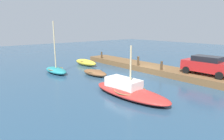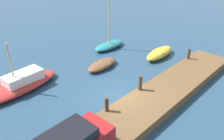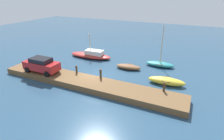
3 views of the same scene
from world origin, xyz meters
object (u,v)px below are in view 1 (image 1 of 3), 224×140
Objects in this scene: rowboat_yellow at (86,62)px; mooring_post_mid_east at (102,55)px; sailboat_red at (129,90)px; rowboat_brown at (95,73)px; rowboat_teal at (56,70)px; mooring_post_mid_west at (138,61)px; parked_car at (207,65)px; mooring_post_west at (161,66)px.

mooring_post_mid_east is (0.17, -2.68, 0.66)m from rowboat_yellow.
rowboat_brown is at bearing -18.07° from sailboat_red.
mooring_post_mid_west is at bearing -123.88° from rowboat_teal.
rowboat_brown is at bearing -144.67° from rowboat_teal.
rowboat_yellow is 5.08m from rowboat_teal.
parked_car reaches higher than mooring_post_mid_west.
rowboat_teal is 7.73m from mooring_post_mid_east.
sailboat_red is 13.59m from mooring_post_mid_east.
mooring_post_mid_west is (5.17, -6.65, 0.68)m from sailboat_red.
mooring_post_west is (-4.45, -4.92, 0.75)m from rowboat_brown.
mooring_post_mid_west reaches higher than rowboat_brown.
parked_car is (-6.86, -1.43, 0.37)m from mooring_post_mid_west.
rowboat_brown is 5.17m from mooring_post_mid_west.
rowboat_yellow is at bearing 22.41° from mooring_post_mid_west.
rowboat_teal reaches higher than mooring_post_mid_west.
rowboat_teal is at bearing 43.28° from mooring_post_west.
mooring_post_west is (-7.95, -7.48, 0.68)m from rowboat_teal.
rowboat_yellow is at bearing -27.94° from rowboat_brown.
mooring_post_mid_west reaches higher than rowboat_yellow.
mooring_post_west is at bearing -136.57° from rowboat_brown.
rowboat_teal is 8.95m from mooring_post_mid_west.
sailboat_red is 7.49× the size of mooring_post_west.
parked_car is at bearing -165.85° from rowboat_yellow.
mooring_post_west is 0.86× the size of mooring_post_mid_west.
rowboat_brown is 3.22× the size of mooring_post_mid_west.
mooring_post_mid_west is 6.67m from mooring_post_mid_east.
rowboat_brown is at bearing 36.54° from parked_car.
rowboat_yellow is at bearing 15.93° from parked_car.
sailboat_red reaches higher than rowboat_yellow.
mooring_post_west is 4.05m from parked_car.
rowboat_brown is 5.61m from rowboat_yellow.
rowboat_yellow is 9.99m from mooring_post_west.
rowboat_teal is 1.29× the size of parked_car.
rowboat_yellow is at bearing 15.60° from mooring_post_west.
rowboat_brown is 10.45m from parked_car.
mooring_post_mid_east reaches higher than rowboat_brown.
parked_car is (-11.71, -8.91, 1.13)m from rowboat_teal.
mooring_post_mid_east is at bearing 0.00° from mooring_post_west.
mooring_post_mid_east is (9.77, 0.00, 0.00)m from mooring_post_west.
rowboat_teal is (3.50, 2.57, 0.07)m from rowboat_brown.
sailboat_red is 1.22× the size of rowboat_teal.
rowboat_teal is at bearing 31.84° from rowboat_brown.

